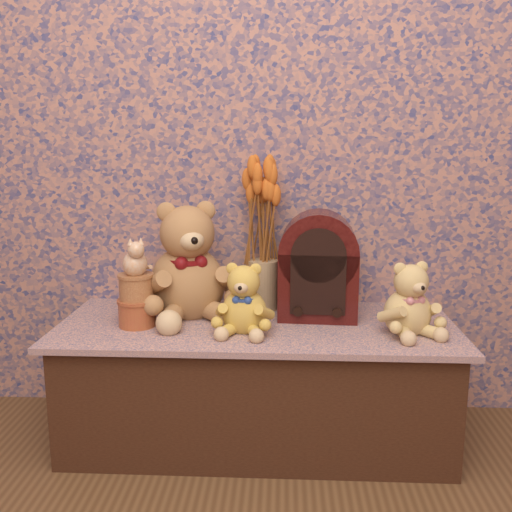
{
  "coord_description": "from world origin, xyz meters",
  "views": [
    {
      "loc": [
        0.09,
        -0.58,
        1.02
      ],
      "look_at": [
        0.0,
        1.18,
        0.66
      ],
      "focal_mm": 39.52,
      "sensor_mm": 36.0,
      "label": 1
    }
  ],
  "objects_px": {
    "teddy_medium": "(244,295)",
    "cathedral_radio": "(318,265)",
    "ceramic_vase": "(263,285)",
    "cat_figurine": "(135,255)",
    "teddy_large": "(187,255)",
    "teddy_small": "(408,295)",
    "biscuit_tin_lower": "(137,313)"
  },
  "relations": [
    {
      "from": "teddy_large",
      "to": "cathedral_radio",
      "type": "bearing_deg",
      "value": -20.36
    },
    {
      "from": "teddy_medium",
      "to": "teddy_small",
      "type": "relative_size",
      "value": 0.97
    },
    {
      "from": "cat_figurine",
      "to": "teddy_small",
      "type": "bearing_deg",
      "value": -25.41
    },
    {
      "from": "cat_figurine",
      "to": "ceramic_vase",
      "type": "bearing_deg",
      "value": 3.74
    },
    {
      "from": "cathedral_radio",
      "to": "teddy_large",
      "type": "bearing_deg",
      "value": -176.0
    },
    {
      "from": "ceramic_vase",
      "to": "cat_figurine",
      "type": "distance_m",
      "value": 0.48
    },
    {
      "from": "ceramic_vase",
      "to": "biscuit_tin_lower",
      "type": "height_order",
      "value": "ceramic_vase"
    },
    {
      "from": "cathedral_radio",
      "to": "biscuit_tin_lower",
      "type": "xyz_separation_m",
      "value": [
        -0.6,
        -0.14,
        -0.14
      ]
    },
    {
      "from": "teddy_small",
      "to": "cat_figurine",
      "type": "xyz_separation_m",
      "value": [
        -0.88,
        0.02,
        0.11
      ]
    },
    {
      "from": "cat_figurine",
      "to": "teddy_medium",
      "type": "bearing_deg",
      "value": -29.05
    },
    {
      "from": "teddy_large",
      "to": "ceramic_vase",
      "type": "height_order",
      "value": "teddy_large"
    },
    {
      "from": "teddy_medium",
      "to": "biscuit_tin_lower",
      "type": "bearing_deg",
      "value": -179.22
    },
    {
      "from": "biscuit_tin_lower",
      "to": "cathedral_radio",
      "type": "bearing_deg",
      "value": 12.75
    },
    {
      "from": "teddy_medium",
      "to": "cathedral_radio",
      "type": "relative_size",
      "value": 0.65
    },
    {
      "from": "teddy_medium",
      "to": "biscuit_tin_lower",
      "type": "xyz_separation_m",
      "value": [
        -0.36,
        0.03,
        -0.08
      ]
    },
    {
      "from": "biscuit_tin_lower",
      "to": "teddy_small",
      "type": "bearing_deg",
      "value": -1.61
    },
    {
      "from": "teddy_small",
      "to": "cathedral_radio",
      "type": "distance_m",
      "value": 0.33
    },
    {
      "from": "teddy_medium",
      "to": "biscuit_tin_lower",
      "type": "relative_size",
      "value": 1.99
    },
    {
      "from": "teddy_large",
      "to": "cat_figurine",
      "type": "xyz_separation_m",
      "value": [
        -0.15,
        -0.13,
        0.02
      ]
    },
    {
      "from": "cathedral_radio",
      "to": "ceramic_vase",
      "type": "xyz_separation_m",
      "value": [
        -0.19,
        0.08,
        -0.09
      ]
    },
    {
      "from": "ceramic_vase",
      "to": "teddy_small",
      "type": "bearing_deg",
      "value": -26.82
    },
    {
      "from": "teddy_small",
      "to": "ceramic_vase",
      "type": "xyz_separation_m",
      "value": [
        -0.47,
        0.24,
        -0.03
      ]
    },
    {
      "from": "biscuit_tin_lower",
      "to": "teddy_large",
      "type": "bearing_deg",
      "value": 41.19
    },
    {
      "from": "teddy_small",
      "to": "ceramic_vase",
      "type": "height_order",
      "value": "teddy_small"
    },
    {
      "from": "teddy_large",
      "to": "teddy_medium",
      "type": "bearing_deg",
      "value": -58.82
    },
    {
      "from": "cathedral_radio",
      "to": "biscuit_tin_lower",
      "type": "bearing_deg",
      "value": -164.16
    },
    {
      "from": "teddy_medium",
      "to": "cat_figurine",
      "type": "relative_size",
      "value": 1.87
    },
    {
      "from": "teddy_medium",
      "to": "cathedral_radio",
      "type": "bearing_deg",
      "value": 40.78
    },
    {
      "from": "teddy_medium",
      "to": "cat_figurine",
      "type": "distance_m",
      "value": 0.38
    },
    {
      "from": "teddy_small",
      "to": "biscuit_tin_lower",
      "type": "relative_size",
      "value": 2.06
    },
    {
      "from": "ceramic_vase",
      "to": "biscuit_tin_lower",
      "type": "distance_m",
      "value": 0.46
    },
    {
      "from": "ceramic_vase",
      "to": "teddy_large",
      "type": "bearing_deg",
      "value": -162.18
    }
  ]
}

